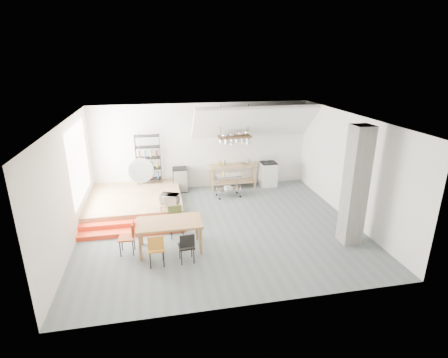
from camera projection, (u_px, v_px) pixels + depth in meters
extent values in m
plane|color=slate|center=(220.00, 227.00, 10.34)|extent=(8.00, 8.00, 0.00)
cube|color=silver|center=(202.00, 146.00, 13.05)|extent=(8.00, 0.04, 3.20)
cube|color=silver|center=(68.00, 186.00, 9.07)|extent=(0.04, 7.00, 3.20)
cube|color=silver|center=(349.00, 168.00, 10.54)|extent=(0.04, 7.00, 3.20)
cube|color=white|center=(219.00, 119.00, 9.28)|extent=(8.00, 7.00, 0.02)
cube|color=white|center=(254.00, 122.00, 12.50)|extent=(4.40, 1.44, 1.32)
cube|color=white|center=(79.00, 162.00, 10.40)|extent=(0.02, 2.50, 2.20)
cube|color=olive|center=(135.00, 201.00, 11.66)|extent=(3.00, 3.00, 0.40)
cube|color=#F2401C|center=(133.00, 232.00, 9.90)|extent=(3.00, 0.35, 0.13)
cube|color=#F2401C|center=(133.00, 224.00, 10.20)|extent=(3.00, 0.35, 0.27)
cube|color=slate|center=(355.00, 186.00, 9.02)|extent=(0.50, 0.50, 3.20)
cube|color=olive|center=(233.00, 166.00, 13.16)|extent=(1.80, 0.60, 0.06)
cube|color=olive|center=(233.00, 181.00, 13.37)|extent=(1.70, 0.55, 0.04)
cube|color=olive|center=(252.00, 174.00, 13.66)|extent=(0.06, 0.06, 0.86)
cube|color=olive|center=(211.00, 177.00, 13.36)|extent=(0.06, 0.06, 0.86)
cube|color=olive|center=(255.00, 177.00, 13.26)|extent=(0.06, 0.06, 0.86)
cube|color=olive|center=(213.00, 180.00, 12.96)|extent=(0.06, 0.06, 0.86)
cube|color=white|center=(268.00, 174.00, 13.56)|extent=(0.60, 0.60, 0.90)
cube|color=black|center=(269.00, 163.00, 13.40)|extent=(0.58, 0.58, 0.03)
cube|color=white|center=(266.00, 157.00, 13.62)|extent=(0.60, 0.05, 0.25)
cylinder|color=black|center=(271.00, 161.00, 13.55)|extent=(0.18, 0.18, 0.02)
cylinder|color=black|center=(264.00, 161.00, 13.50)|extent=(0.18, 0.18, 0.02)
cylinder|color=black|center=(273.00, 163.00, 13.29)|extent=(0.18, 0.18, 0.02)
cylinder|color=black|center=(266.00, 163.00, 13.24)|extent=(0.18, 0.18, 0.02)
cube|color=#432E1A|center=(234.00, 136.00, 12.59)|extent=(1.20, 0.50, 0.05)
cylinder|color=black|center=(221.00, 121.00, 12.31)|extent=(0.02, 0.02, 1.15)
cylinder|color=black|center=(248.00, 120.00, 12.49)|extent=(0.02, 0.02, 1.15)
cylinder|color=silver|center=(221.00, 141.00, 12.50)|extent=(0.16, 0.16, 0.12)
cylinder|color=silver|center=(227.00, 141.00, 12.54)|extent=(0.20, 0.20, 0.16)
cylinder|color=silver|center=(232.00, 142.00, 12.58)|extent=(0.16, 0.16, 0.20)
cylinder|color=silver|center=(237.00, 140.00, 12.61)|extent=(0.20, 0.20, 0.12)
cylinder|color=silver|center=(243.00, 141.00, 12.65)|extent=(0.16, 0.16, 0.16)
cylinder|color=silver|center=(248.00, 141.00, 12.69)|extent=(0.20, 0.20, 0.20)
cylinder|color=black|center=(160.00, 157.00, 12.74)|extent=(0.02, 0.02, 1.80)
cylinder|color=black|center=(137.00, 158.00, 12.59)|extent=(0.02, 0.02, 1.80)
cylinder|color=black|center=(160.00, 160.00, 12.41)|extent=(0.02, 0.02, 1.80)
cylinder|color=black|center=(136.00, 161.00, 12.26)|extent=(0.02, 0.02, 1.80)
cube|color=black|center=(150.00, 179.00, 12.75)|extent=(0.88, 0.38, 0.02)
cube|color=black|center=(149.00, 168.00, 12.62)|extent=(0.88, 0.38, 0.02)
cube|color=black|center=(148.00, 158.00, 12.48)|extent=(0.88, 0.38, 0.02)
cube|color=black|center=(147.00, 147.00, 12.35)|extent=(0.88, 0.38, 0.02)
cube|color=black|center=(147.00, 136.00, 12.22)|extent=(0.88, 0.38, 0.03)
cylinder|color=#307937|center=(150.00, 175.00, 12.70)|extent=(0.07, 0.07, 0.24)
cylinder|color=olive|center=(149.00, 165.00, 12.57)|extent=(0.07, 0.07, 0.24)
cylinder|color=maroon|center=(148.00, 154.00, 12.44)|extent=(0.07, 0.07, 0.24)
cube|color=olive|center=(170.00, 204.00, 10.59)|extent=(0.60, 0.40, 0.03)
cylinder|color=black|center=(178.00, 203.00, 10.83)|extent=(0.02, 0.02, 0.13)
cylinder|color=black|center=(161.00, 205.00, 10.73)|extent=(0.02, 0.02, 0.13)
cylinder|color=black|center=(179.00, 208.00, 10.51)|extent=(0.02, 0.02, 0.13)
cylinder|color=black|center=(161.00, 209.00, 10.41)|extent=(0.02, 0.02, 0.13)
sphere|color=white|center=(141.00, 171.00, 8.33)|extent=(0.60, 0.60, 0.60)
cube|color=olive|center=(169.00, 223.00, 8.92)|extent=(1.66, 0.93, 0.06)
cube|color=olive|center=(197.00, 227.00, 9.55)|extent=(0.07, 0.07, 0.72)
cube|color=olive|center=(141.00, 232.00, 9.28)|extent=(0.07, 0.07, 0.72)
cube|color=olive|center=(201.00, 241.00, 8.83)|extent=(0.07, 0.07, 0.72)
cube|color=olive|center=(140.00, 247.00, 8.55)|extent=(0.07, 0.07, 0.72)
cube|color=#C47921|center=(156.00, 248.00, 8.34)|extent=(0.40, 0.40, 0.04)
cube|color=#C47921|center=(156.00, 243.00, 8.09)|extent=(0.37, 0.05, 0.34)
cylinder|color=black|center=(150.00, 261.00, 8.23)|extent=(0.03, 0.03, 0.43)
cylinder|color=black|center=(164.00, 259.00, 8.30)|extent=(0.03, 0.03, 0.43)
cylinder|color=black|center=(150.00, 254.00, 8.52)|extent=(0.03, 0.03, 0.43)
cylinder|color=black|center=(163.00, 252.00, 8.59)|extent=(0.03, 0.03, 0.43)
cube|color=black|center=(186.00, 246.00, 8.48)|extent=(0.40, 0.40, 0.04)
cube|color=black|center=(187.00, 241.00, 8.25)|extent=(0.36, 0.06, 0.33)
cylinder|color=black|center=(182.00, 258.00, 8.37)|extent=(0.03, 0.03, 0.41)
cylinder|color=black|center=(194.00, 256.00, 8.45)|extent=(0.03, 0.03, 0.41)
cylinder|color=black|center=(180.00, 252.00, 8.65)|extent=(0.03, 0.03, 0.41)
cylinder|color=black|center=(192.00, 250.00, 8.72)|extent=(0.03, 0.03, 0.41)
cube|color=#53642F|center=(176.00, 222.00, 9.68)|extent=(0.42, 0.42, 0.04)
cube|color=#53642F|center=(175.00, 211.00, 9.76)|extent=(0.38, 0.07, 0.34)
cylinder|color=black|center=(181.00, 226.00, 9.94)|extent=(0.03, 0.03, 0.43)
cylinder|color=black|center=(170.00, 227.00, 9.86)|extent=(0.03, 0.03, 0.43)
cylinder|color=black|center=(183.00, 231.00, 9.65)|extent=(0.03, 0.03, 0.43)
cylinder|color=black|center=(172.00, 232.00, 9.58)|extent=(0.03, 0.03, 0.43)
cube|color=#A33A17|center=(127.00, 238.00, 8.82)|extent=(0.41, 0.41, 0.04)
cube|color=#A33A17|center=(133.00, 229.00, 8.77)|extent=(0.06, 0.37, 0.34)
cylinder|color=black|center=(133.00, 248.00, 8.77)|extent=(0.03, 0.03, 0.43)
cylinder|color=black|center=(134.00, 242.00, 9.07)|extent=(0.03, 0.03, 0.43)
cylinder|color=black|center=(120.00, 249.00, 8.73)|extent=(0.03, 0.03, 0.43)
cylinder|color=black|center=(122.00, 243.00, 9.02)|extent=(0.03, 0.03, 0.43)
cube|color=silver|center=(229.00, 175.00, 12.32)|extent=(0.87, 0.53, 0.04)
cube|color=silver|center=(228.00, 189.00, 12.50)|extent=(0.87, 0.53, 0.03)
cylinder|color=silver|center=(237.00, 183.00, 12.74)|extent=(0.03, 0.03, 0.79)
sphere|color=black|center=(237.00, 193.00, 12.86)|extent=(0.07, 0.07, 0.07)
cylinder|color=silver|center=(217.00, 185.00, 12.53)|extent=(0.03, 0.03, 0.79)
sphere|color=black|center=(217.00, 195.00, 12.66)|extent=(0.07, 0.07, 0.07)
cylinder|color=silver|center=(241.00, 187.00, 12.37)|extent=(0.03, 0.03, 0.79)
sphere|color=black|center=(240.00, 197.00, 12.49)|extent=(0.07, 0.07, 0.07)
cylinder|color=silver|center=(220.00, 189.00, 12.16)|extent=(0.03, 0.03, 0.79)
sphere|color=black|center=(220.00, 199.00, 12.29)|extent=(0.07, 0.07, 0.07)
cube|color=black|center=(180.00, 180.00, 12.99)|extent=(0.53, 0.53, 0.89)
imported|color=beige|center=(170.00, 199.00, 10.54)|extent=(0.63, 0.54, 0.30)
imported|color=silver|center=(243.00, 164.00, 13.17)|extent=(0.31, 0.31, 0.06)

